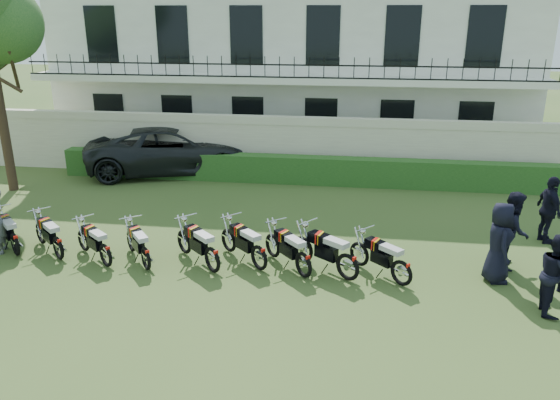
{
  "coord_description": "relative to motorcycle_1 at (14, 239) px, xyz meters",
  "views": [
    {
      "loc": [
        2.88,
        -11.9,
        5.98
      ],
      "look_at": [
        0.88,
        2.46,
        0.95
      ],
      "focal_mm": 35.0,
      "sensor_mm": 36.0,
      "label": 1
    }
  ],
  "objects": [
    {
      "name": "motorcycle_3",
      "position": [
        2.59,
        -0.3,
        -0.01
      ],
      "size": [
        1.49,
        1.24,
        1.01
      ],
      "rotation": [
        0.0,
        0.0,
        0.88
      ],
      "color": "black",
      "rests_on": "ground"
    },
    {
      "name": "officer_4",
      "position": [
        12.42,
        1.16,
        0.49
      ],
      "size": [
        0.95,
        1.1,
        1.93
      ],
      "primitive_type": "imported",
      "rotation": [
        0.0,
        0.0,
        1.3
      ],
      "color": "black",
      "rests_on": "ground"
    },
    {
      "name": "motorcycle_5",
      "position": [
        5.26,
        -0.24,
        0.03
      ],
      "size": [
        1.52,
        1.46,
        1.1
      ],
      "rotation": [
        0.0,
        0.0,
        0.81
      ],
      "color": "black",
      "rests_on": "ground"
    },
    {
      "name": "motorcycle_1",
      "position": [
        0.0,
        0.0,
        0.0
      ],
      "size": [
        1.46,
        1.36,
        1.04
      ],
      "rotation": [
        0.0,
        0.0,
        0.82
      ],
      "color": "black",
      "rests_on": "ground"
    },
    {
      "name": "suv",
      "position": [
        1.53,
        8.1,
        0.43
      ],
      "size": [
        7.08,
        4.74,
        1.81
      ],
      "primitive_type": "imported",
      "rotation": [
        0.0,
        0.0,
        1.86
      ],
      "color": "black",
      "rests_on": "ground"
    },
    {
      "name": "motorcycle_6",
      "position": [
        6.34,
        0.04,
        0.02
      ],
      "size": [
        1.49,
        1.45,
        1.08
      ],
      "rotation": [
        0.0,
        0.0,
        0.8
      ],
      "color": "black",
      "rests_on": "ground"
    },
    {
      "name": "motorcycle_9",
      "position": [
        9.7,
        -0.3,
        0.01
      ],
      "size": [
        1.46,
        1.4,
        1.05
      ],
      "rotation": [
        0.0,
        0.0,
        0.81
      ],
      "color": "black",
      "rests_on": "ground"
    },
    {
      "name": "officer_3",
      "position": [
        11.9,
        0.31,
        0.48
      ],
      "size": [
        0.63,
        0.95,
        1.92
      ],
      "primitive_type": "imported",
      "rotation": [
        0.0,
        0.0,
        1.59
      ],
      "color": "black",
      "rests_on": "ground"
    },
    {
      "name": "motorcycle_2",
      "position": [
        1.22,
        -0.07,
        0.0
      ],
      "size": [
        1.5,
        1.34,
        1.04
      ],
      "rotation": [
        0.0,
        0.0,
        0.85
      ],
      "color": "black",
      "rests_on": "ground"
    },
    {
      "name": "officer_5",
      "position": [
        13.77,
        2.84,
        0.45
      ],
      "size": [
        0.66,
        1.16,
        1.86
      ],
      "primitive_type": "imported",
      "rotation": [
        0.0,
        0.0,
        1.76
      ],
      "color": "black",
      "rests_on": "ground"
    },
    {
      "name": "hedge",
      "position": [
        6.62,
        7.33,
        0.02
      ],
      "size": [
        18.0,
        0.6,
        1.0
      ],
      "primitive_type": "cube",
      "color": "#184217",
      "rests_on": "ground"
    },
    {
      "name": "motorcycle_4",
      "position": [
        3.63,
        -0.33,
        -0.01
      ],
      "size": [
        1.22,
        1.51,
        1.01
      ],
      "rotation": [
        0.0,
        0.0,
        0.67
      ],
      "color": "black",
      "rests_on": "ground"
    },
    {
      "name": "perimeter_wall",
      "position": [
        5.62,
        8.13,
        0.69
      ],
      "size": [
        30.0,
        0.35,
        2.3
      ],
      "color": "beige",
      "rests_on": "ground"
    },
    {
      "name": "ground",
      "position": [
        5.62,
        0.13,
        -0.48
      ],
      "size": [
        100.0,
        100.0,
        0.0
      ],
      "primitive_type": "plane",
      "color": "#345020",
      "rests_on": "ground"
    },
    {
      "name": "motorcycle_8",
      "position": [
        8.48,
        -0.21,
        0.05
      ],
      "size": [
        1.72,
        1.35,
        1.14
      ],
      "rotation": [
        0.0,
        0.0,
        0.92
      ],
      "color": "black",
      "rests_on": "ground"
    },
    {
      "name": "building",
      "position": [
        5.62,
        14.08,
        3.23
      ],
      "size": [
        20.4,
        9.6,
        7.4
      ],
      "color": "white",
      "rests_on": "ground"
    },
    {
      "name": "motorcycle_7",
      "position": [
        7.45,
        -0.19,
        0.02
      ],
      "size": [
        1.37,
        1.54,
        1.07
      ],
      "rotation": [
        0.0,
        0.0,
        0.72
      ],
      "color": "black",
      "rests_on": "ground"
    },
    {
      "name": "officer_1",
      "position": [
        12.74,
        -1.01,
        0.4
      ],
      "size": [
        0.75,
        0.92,
        1.75
      ],
      "primitive_type": "imported",
      "rotation": [
        0.0,
        0.0,
        1.46
      ],
      "color": "black",
      "rests_on": "ground"
    }
  ]
}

